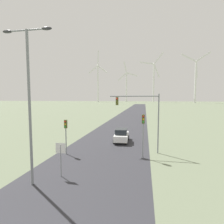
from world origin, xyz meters
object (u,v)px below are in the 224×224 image
at_px(streetlamp, 29,90).
at_px(traffic_light_mast_overhead, 141,110).
at_px(car_approaching, 121,135).
at_px(wind_turbine_left, 126,84).
at_px(traffic_light_post_near_right, 143,126).
at_px(wind_turbine_center, 154,79).
at_px(traffic_light_post_near_left, 66,129).
at_px(wind_turbine_far_left, 98,80).
at_px(stop_sign_near, 61,153).
at_px(wind_turbine_right, 196,78).

height_order(streetlamp, traffic_light_mast_overhead, streetlamp).
height_order(car_approaching, wind_turbine_left, wind_turbine_left).
bearing_deg(streetlamp, traffic_light_post_near_right, 42.43).
bearing_deg(wind_turbine_center, traffic_light_post_near_left, -94.92).
bearing_deg(traffic_light_post_near_right, streetlamp, -137.57).
relative_size(traffic_light_post_near_right, traffic_light_mast_overhead, 0.68).
xyz_separation_m(traffic_light_post_near_right, traffic_light_mast_overhead, (-0.23, 1.82, 1.47)).
relative_size(wind_turbine_far_left, wind_turbine_left, 1.24).
relative_size(streetlamp, stop_sign_near, 4.01).
xyz_separation_m(stop_sign_near, wind_turbine_center, (17.99, 237.26, 29.84)).
bearing_deg(traffic_light_post_near_left, wind_turbine_left, 94.45).
distance_m(traffic_light_post_near_left, wind_turbine_far_left, 245.27).
relative_size(traffic_light_post_near_right, car_approaching, 1.06).
height_order(car_approaching, wind_turbine_center, wind_turbine_center).
bearing_deg(wind_turbine_left, car_approaching, -84.21).
bearing_deg(wind_turbine_far_left, streetlamp, -75.88).
xyz_separation_m(stop_sign_near, car_approaching, (3.18, 11.51, -0.94)).
relative_size(wind_turbine_far_left, wind_turbine_center, 1.09).
relative_size(stop_sign_near, wind_turbine_far_left, 0.04).
relative_size(car_approaching, wind_turbine_center, 0.06).
relative_size(streetlamp, traffic_light_post_near_right, 2.40).
bearing_deg(traffic_light_post_near_right, stop_sign_near, -138.58).
distance_m(stop_sign_near, traffic_light_post_near_right, 8.34).
xyz_separation_m(traffic_light_mast_overhead, wind_turbine_far_left, (-68.34, 233.69, 27.88)).
bearing_deg(stop_sign_near, streetlamp, -133.56).
height_order(car_approaching, wind_turbine_far_left, wind_turbine_far_left).
relative_size(traffic_light_mast_overhead, wind_turbine_far_left, 0.09).
xyz_separation_m(traffic_light_post_near_left, wind_turbine_right, (67.93, 209.49, 27.43)).
relative_size(traffic_light_post_near_right, wind_turbine_right, 0.07).
bearing_deg(wind_turbine_right, stop_sign_near, -107.08).
height_order(stop_sign_near, wind_turbine_center, wind_turbine_center).
height_order(traffic_light_mast_overhead, wind_turbine_right, wind_turbine_right).
height_order(car_approaching, wind_turbine_right, wind_turbine_right).
relative_size(streetlamp, wind_turbine_left, 0.18).
xyz_separation_m(streetlamp, traffic_light_mast_overhead, (7.36, 8.76, -1.94)).
xyz_separation_m(traffic_light_mast_overhead, wind_turbine_right, (59.99, 207.35, 25.48)).
distance_m(traffic_light_post_near_left, traffic_light_post_near_right, 8.19).
xyz_separation_m(stop_sign_near, traffic_light_mast_overhead, (5.94, 7.26, 2.84)).
bearing_deg(traffic_light_mast_overhead, wind_turbine_left, 96.33).
xyz_separation_m(streetlamp, traffic_light_post_near_right, (7.59, 6.94, -3.41)).
xyz_separation_m(stop_sign_near, wind_turbine_right, (65.93, 214.60, 28.32)).
height_order(traffic_light_post_near_left, wind_turbine_left, wind_turbine_left).
bearing_deg(car_approaching, wind_turbine_left, 95.79).
relative_size(stop_sign_near, wind_turbine_center, 0.04).
xyz_separation_m(traffic_light_post_near_left, wind_turbine_center, (19.99, 232.15, 28.95)).
bearing_deg(wind_turbine_left, traffic_light_post_near_right, -83.67).
distance_m(traffic_light_post_near_right, wind_turbine_center, 233.86).
bearing_deg(wind_turbine_center, traffic_light_post_near_right, -92.92).
bearing_deg(car_approaching, stop_sign_near, -105.45).
height_order(stop_sign_near, car_approaching, stop_sign_near).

